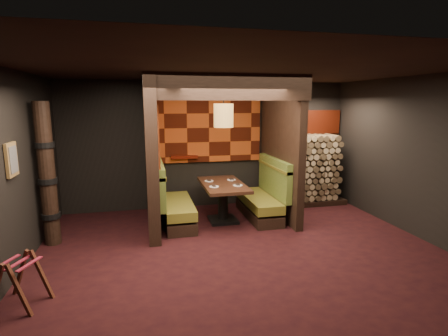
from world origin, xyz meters
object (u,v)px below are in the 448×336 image
booth_bench_left (173,204)px  dining_table (223,195)px  pendant_lamp (224,115)px  totem_column (47,176)px  booth_bench_right (263,198)px  firewood_stack (308,170)px  luggage_rack (20,279)px

booth_bench_left → dining_table: (1.00, -0.10, 0.16)m
pendant_lamp → totem_column: bearing=-172.6°
pendant_lamp → booth_bench_right: bearing=9.5°
firewood_stack → totem_column: bearing=-166.8°
booth_bench_right → dining_table: (-0.89, -0.10, 0.16)m
firewood_stack → booth_bench_left: bearing=-167.8°
booth_bench_left → booth_bench_right: bearing=0.0°
pendant_lamp → firewood_stack: pendant_lamp is taller
luggage_rack → totem_column: (-0.08, 1.91, 0.86)m
pendant_lamp → firewood_stack: bearing=20.7°
luggage_rack → totem_column: 2.10m
firewood_stack → booth_bench_right: bearing=-152.7°
booth_bench_right → firewood_stack: 1.58m
dining_table → pendant_lamp: pendant_lamp is taller
booth_bench_left → totem_column: bearing=-165.2°
booth_bench_left → pendant_lamp: 2.01m
dining_table → firewood_stack: (2.25, 0.80, 0.26)m
booth_bench_right → firewood_stack: bearing=27.3°
booth_bench_left → totem_column: totem_column is taller
booth_bench_left → booth_bench_right: (1.89, 0.00, 0.00)m
booth_bench_left → firewood_stack: firewood_stack is taller
booth_bench_left → pendant_lamp: (1.00, -0.15, 1.73)m
pendant_lamp → luggage_rack: 4.20m
pendant_lamp → booth_bench_left: bearing=171.5°
booth_bench_left → pendant_lamp: bearing=-8.5°
dining_table → booth_bench_right: bearing=6.4°
booth_bench_right → firewood_stack: size_ratio=0.92×
booth_bench_left → luggage_rack: booth_bench_left is taller
booth_bench_right → firewood_stack: (1.35, 0.70, 0.42)m
dining_table → luggage_rack: dining_table is taller
booth_bench_left → luggage_rack: 3.17m
booth_bench_left → firewood_stack: bearing=12.2°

